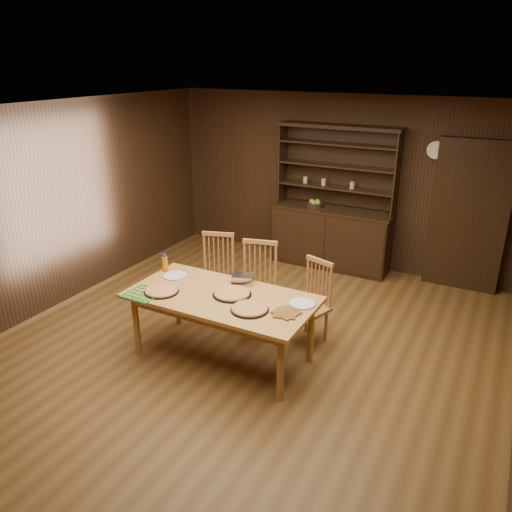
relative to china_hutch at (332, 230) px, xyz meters
The scene contains 20 objects.
floor 2.82m from the china_hutch, 89.99° to the right, with size 6.00×6.00×0.00m, color brown.
room_shell 2.92m from the china_hutch, 89.99° to the right, with size 6.00×6.00×6.00m.
china_hutch is the anchor object (origin of this frame).
doorway 1.96m from the china_hutch, ahead, with size 1.00×0.18×2.10m, color black.
wall_clock 1.89m from the china_hutch, ahead, with size 0.30×0.05×0.30m.
dining_table 3.04m from the china_hutch, 92.46° to the right, with size 1.98×0.99×0.75m.
chair_left 2.27m from the china_hutch, 109.27° to the right, with size 0.53×0.52×1.05m.
chair_center 2.23m from the china_hutch, 93.01° to the right, with size 0.54×0.52×1.08m.
chair_right 2.27m from the china_hutch, 75.34° to the right, with size 0.50×0.49×0.97m.
pizza_left 3.35m from the china_hutch, 102.75° to the right, with size 0.37×0.37×0.04m.
pizza_right 3.20m from the china_hutch, 84.82° to the right, with size 0.38×0.38×0.04m.
pizza_center 2.97m from the china_hutch, 90.77° to the right, with size 0.41×0.41×0.04m.
cooling_rack 3.51m from the china_hutch, 104.54° to the right, with size 0.34×0.34×0.02m, color green, non-canonical shape.
plate_left 2.99m from the china_hutch, 106.77° to the right, with size 0.28×0.28×0.02m.
plate_right 2.90m from the china_hutch, 76.13° to the right, with size 0.28×0.28×0.02m.
foil_dish 2.66m from the china_hutch, 91.84° to the right, with size 0.24×0.17×0.10m, color silver.
juice_bottle 2.99m from the china_hutch, 110.70° to the right, with size 0.07×0.07×0.21m.
pot_holder_a 3.16m from the china_hutch, 78.38° to the right, with size 0.21×0.21×0.02m, color #B2141A.
pot_holder_b 3.14m from the china_hutch, 78.30° to the right, with size 0.22×0.22×0.02m, color #B2141A.
fruit_bowl 0.48m from the china_hutch, 166.20° to the right, with size 0.25×0.25×0.12m.
Camera 1 is at (2.40, -4.26, 3.07)m, focal length 35.00 mm.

